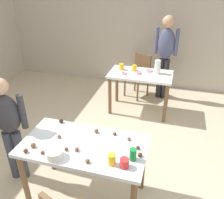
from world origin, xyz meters
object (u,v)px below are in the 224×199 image
(dining_table_far, at_px, (140,80))
(pitcher_far, at_px, (157,67))
(dining_table_near, at_px, (84,152))
(soda_can, at_px, (133,154))
(chair_far_table, at_px, (139,73))
(mixing_bowl, at_px, (55,154))
(person_adult_far, at_px, (166,51))
(person_girl_near, at_px, (9,124))

(dining_table_far, height_order, pitcher_far, pitcher_far)
(dining_table_near, height_order, soda_can, soda_can)
(chair_far_table, distance_m, mixing_bowl, 3.03)
(dining_table_near, relative_size, person_adult_far, 0.79)
(dining_table_near, xyz_separation_m, person_adult_far, (0.58, 2.76, 0.35))
(person_adult_far, xyz_separation_m, soda_can, (-0.06, -2.84, -0.19))
(dining_table_far, relative_size, person_girl_near, 0.82)
(dining_table_far, xyz_separation_m, person_adult_far, (0.35, 0.67, 0.37))
(dining_table_far, xyz_separation_m, pitcher_far, (0.27, 0.08, 0.24))
(mixing_bowl, height_order, pitcher_far, pitcher_far)
(person_girl_near, height_order, pitcher_far, person_girl_near)
(pitcher_far, bearing_deg, dining_table_near, -103.14)
(dining_table_far, height_order, person_girl_near, person_girl_near)
(dining_table_near, xyz_separation_m, soda_can, (0.53, -0.08, 0.16))
(chair_far_table, height_order, pitcher_far, pitcher_far)
(soda_can, xyz_separation_m, pitcher_far, (-0.02, 2.25, 0.06))
(dining_table_near, height_order, dining_table_far, same)
(dining_table_near, distance_m, pitcher_far, 2.24)
(dining_table_near, distance_m, soda_can, 0.56)
(dining_table_far, relative_size, soda_can, 9.03)
(person_girl_near, bearing_deg, pitcher_far, 55.93)
(mixing_bowl, distance_m, pitcher_far, 2.52)
(soda_can, bearing_deg, pitcher_far, 90.51)
(dining_table_far, distance_m, mixing_bowl, 2.38)
(chair_far_table, distance_m, pitcher_far, 0.79)
(dining_table_near, height_order, pitcher_far, pitcher_far)
(dining_table_near, distance_m, person_adult_far, 2.84)
(pitcher_far, bearing_deg, chair_far_table, 124.69)
(dining_table_near, relative_size, soda_can, 10.59)
(dining_table_near, xyz_separation_m, dining_table_far, (0.23, 2.08, -0.02))
(person_girl_near, relative_size, pitcher_far, 5.63)
(dining_table_near, bearing_deg, person_girl_near, 176.94)
(pitcher_far, bearing_deg, person_adult_far, 82.43)
(mixing_bowl, height_order, soda_can, soda_can)
(chair_far_table, relative_size, person_girl_near, 0.64)
(mixing_bowl, bearing_deg, chair_far_table, 84.35)
(chair_far_table, bearing_deg, soda_can, -81.60)
(soda_can, bearing_deg, chair_far_table, 98.40)
(chair_far_table, height_order, mixing_bowl, chair_far_table)
(pitcher_far, bearing_deg, person_girl_near, -124.07)
(mixing_bowl, bearing_deg, person_adult_far, 75.62)
(dining_table_far, distance_m, person_adult_far, 0.85)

